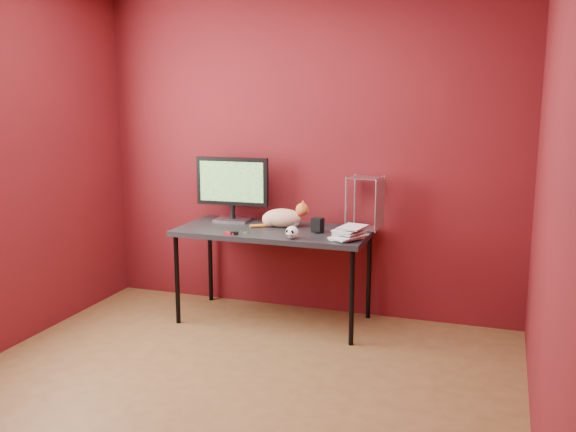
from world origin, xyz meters
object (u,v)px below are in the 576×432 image
(monitor, at_px, (232,186))
(cat, at_px, (283,218))
(speaker, at_px, (318,226))
(skull_mug, at_px, (292,232))
(book_stack, at_px, (342,162))
(desk, at_px, (274,235))

(monitor, relative_size, cat, 1.39)
(cat, relative_size, speaker, 3.92)
(skull_mug, bearing_deg, cat, 124.59)
(monitor, bearing_deg, cat, -12.52)
(monitor, distance_m, speaker, 0.84)
(speaker, bearing_deg, skull_mug, -100.79)
(cat, distance_m, book_stack, 0.74)
(desk, height_order, cat, cat)
(desk, xyz_separation_m, cat, (0.04, 0.10, 0.13))
(cat, xyz_separation_m, speaker, (0.32, -0.11, -0.02))
(skull_mug, xyz_separation_m, speaker, (0.12, 0.27, 0.00))
(desk, relative_size, skull_mug, 15.38)
(monitor, height_order, cat, monitor)
(speaker, bearing_deg, monitor, 179.27)
(cat, bearing_deg, skull_mug, -72.19)
(speaker, bearing_deg, book_stack, -14.92)
(desk, xyz_separation_m, skull_mug, (0.24, -0.28, 0.10))
(desk, bearing_deg, speaker, -1.86)
(monitor, xyz_separation_m, skull_mug, (0.67, -0.45, -0.25))
(skull_mug, height_order, speaker, speaker)
(cat, distance_m, speaker, 0.33)
(book_stack, bearing_deg, speaker, 152.38)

